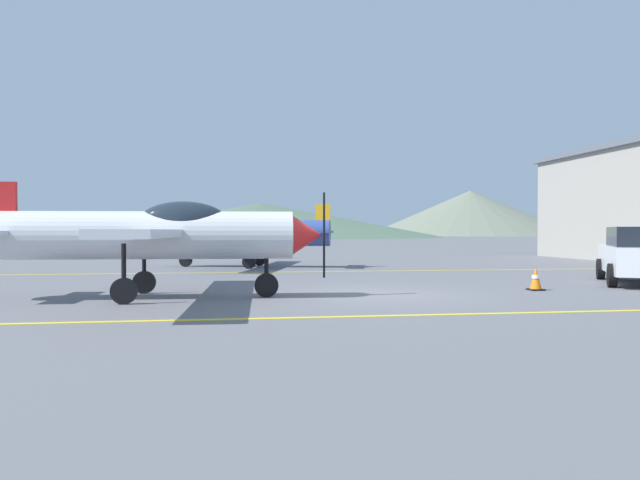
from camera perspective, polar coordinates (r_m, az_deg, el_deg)
ground_plane at (r=14.57m, az=4.90°, el=-5.10°), size 400.00×400.00×0.00m
apron_line_near at (r=11.14m, az=9.22°, el=-6.94°), size 80.00×0.16×0.01m
apron_line_far at (r=22.40m, az=0.12°, el=-2.97°), size 80.00×0.16×0.01m
airplane_near at (r=14.12m, az=-14.98°, el=0.60°), size 7.50×8.63×2.58m
airplane_mid at (r=25.44m, az=-7.19°, el=0.75°), size 7.56×8.58×2.58m
traffic_cone_front at (r=16.46m, az=19.48°, el=-3.45°), size 0.36×0.36×0.59m
hill_centerleft at (r=141.42m, az=-5.64°, el=1.87°), size 83.94×83.94×7.78m
hill_centerright at (r=182.36m, az=13.82°, el=2.46°), size 60.28×60.28×13.01m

